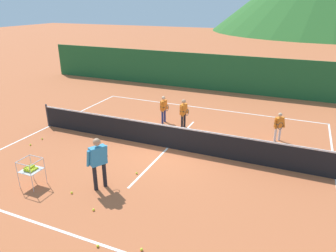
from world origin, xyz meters
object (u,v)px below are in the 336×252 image
Objects in this scene: student_0 at (164,107)px; tennis_ball_0 at (98,246)px; instructor at (98,159)px; tennis_ball_1 at (137,173)px; ball_cart at (31,169)px; tennis_net at (168,136)px; tennis_ball_7 at (42,139)px; student_1 at (184,111)px; tennis_ball_6 at (30,145)px; tennis_ball_4 at (94,210)px; student_2 at (279,124)px; tennis_ball_3 at (142,249)px; tennis_ball_2 at (72,193)px.

student_0 is 19.36× the size of tennis_ball_0.
instructor is 1.65m from tennis_ball_1.
ball_cart is (-2.04, -0.73, -0.41)m from instructor.
tennis_net is at bearing -62.78° from student_0.
ball_cart is 3.73m from tennis_ball_7.
student_1 is 6.59m from tennis_ball_6.
tennis_ball_1 is at bearing 86.30° from tennis_ball_4.
tennis_ball_1 is 1.00× the size of tennis_ball_4.
student_0 is at bearing 76.82° from ball_cart.
tennis_ball_1 is (2.67, 1.90, -0.56)m from ball_cart.
student_2 is at bearing 2.67° from student_1.
instructor reaches higher than student_0.
tennis_ball_0 is (0.78, -7.84, -0.78)m from student_1.
ball_cart reaches higher than tennis_ball_7.
tennis_ball_4 is 1.00× the size of tennis_ball_7.
tennis_ball_4 is at bearing -82.15° from student_0.
tennis_ball_0 is 7.20m from tennis_ball_7.
ball_cart is 13.22× the size of tennis_ball_3.
ball_cart reaches higher than tennis_ball_3.
tennis_ball_3 is 2.09m from tennis_ball_4.
student_1 is at bearing 94.63° from tennis_net.
ball_cart is at bearing -135.68° from student_2.
tennis_ball_1 is (0.01, -4.49, -0.78)m from student_1.
student_0 is 1.13m from student_1.
instructor is (-0.80, -3.44, 0.51)m from tennis_net.
instructor reaches higher than ball_cart.
student_2 is 18.14× the size of tennis_ball_3.
ball_cart is at bearing 157.29° from tennis_ball_0.
tennis_ball_2 is (-1.24, -6.30, -0.78)m from student_1.
student_0 is 1.07× the size of student_2.
student_2 is at bearing 22.44° from tennis_ball_7.
tennis_ball_6 is at bearing 176.73° from tennis_ball_1.
student_1 reaches higher than student_2.
tennis_net reaches higher than ball_cart.
instructor is at bearing -103.14° from tennis_net.
student_1 is 1.10× the size of student_2.
tennis_net reaches higher than tennis_ball_1.
tennis_ball_0 is at bearing -32.05° from tennis_ball_6.
student_2 is at bearing 48.95° from tennis_ball_1.
tennis_ball_3 and tennis_ball_7 have the same top height.
tennis_ball_3 and tennis_ball_4 have the same top height.
student_0 reaches higher than tennis_ball_3.
tennis_net is 9.90× the size of student_2.
student_2 is (3.91, 2.42, 0.24)m from tennis_net.
tennis_ball_3 is (1.01, 0.31, 0.00)m from tennis_ball_0.
ball_cart is at bearing -103.18° from student_0.
tennis_ball_1 is at bearing -10.44° from tennis_ball_7.
student_2 reaches higher than tennis_ball_2.
tennis_net reaches higher than tennis_ball_7.
ball_cart is 13.22× the size of tennis_ball_7.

